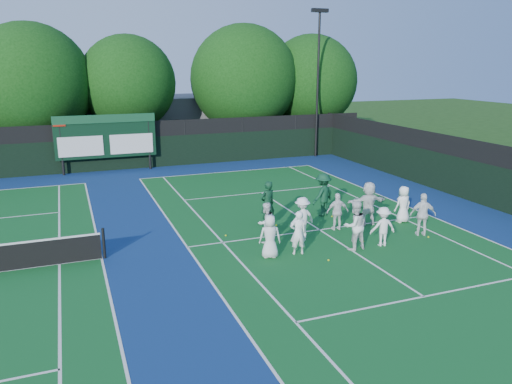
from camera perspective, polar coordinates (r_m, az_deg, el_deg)
name	(u,v)px	position (r m, az deg, el deg)	size (l,w,h in m)	color
ground	(332,238)	(19.66, 8.65, -5.21)	(120.00, 120.00, 0.00)	#1A3C10
court_apron	(173,249)	(18.54, -9.43, -6.46)	(34.00, 32.00, 0.01)	navy
near_court	(320,230)	(20.48, 7.27, -4.31)	(11.05, 23.85, 0.01)	#11521F
back_fence	(123,148)	(32.60, -14.98, 4.85)	(34.00, 0.08, 3.00)	black
divider_fence_right	(493,179)	(25.53, 25.50, 1.30)	(0.08, 32.00, 3.00)	black
scoreboard	(106,137)	(31.98, -16.80, 6.05)	(6.00, 0.21, 3.55)	black
clubhouse	(162,122)	(40.93, -10.70, 7.89)	(18.00, 6.00, 4.00)	slate
light_pole_right	(318,67)	(35.88, 7.12, 14.01)	(1.20, 0.30, 10.12)	black
tree_b	(34,86)	(35.65, -24.00, 10.99)	(7.62, 7.62, 9.13)	black
tree_c	(130,85)	(35.89, -14.18, 11.73)	(6.45, 6.45, 8.47)	black
tree_d	(246,82)	(37.85, -1.20, 12.51)	(7.89, 7.89, 9.37)	black
tree_e	(312,84)	(40.08, 6.43, 12.21)	(7.12, 7.12, 8.74)	black
tennis_ball_0	(329,260)	(17.42, 8.29, -7.72)	(0.07, 0.07, 0.07)	#C4D619
tennis_ball_1	(332,216)	(22.22, 8.68, -2.77)	(0.07, 0.07, 0.07)	#C4D619
tennis_ball_2	(428,237)	(20.55, 19.10, -4.88)	(0.07, 0.07, 0.07)	#C4D619
tennis_ball_3	(226,235)	(19.63, -3.47, -4.98)	(0.07, 0.07, 0.07)	#C4D619
tennis_ball_4	(276,225)	(20.81, 2.34, -3.82)	(0.07, 0.07, 0.07)	#C4D619
tennis_ball_5	(363,241)	(19.39, 12.15, -5.55)	(0.07, 0.07, 0.07)	#C4D619
player_front_0	(270,236)	(17.30, 1.61, -5.10)	(0.76, 0.49, 1.55)	silver
player_front_1	(298,233)	(17.64, 4.84, -4.67)	(0.58, 0.38, 1.60)	white
player_front_2	(354,226)	(18.34, 11.19, -3.78)	(0.88, 0.69, 1.82)	white
player_front_3	(383,227)	(18.99, 14.30, -3.85)	(0.96, 0.55, 1.49)	white
player_front_4	(423,215)	(20.51, 18.53, -2.47)	(1.00, 0.42, 1.71)	white
player_back_0	(266,223)	(18.75, 1.13, -3.52)	(0.75, 0.59, 1.55)	white
player_back_1	(302,218)	(19.29, 5.29, -2.94)	(1.05, 0.60, 1.62)	white
player_back_2	(338,212)	(20.38, 9.30, -2.24)	(0.90, 0.38, 1.54)	white
player_back_3	(368,203)	(21.23, 12.72, -1.28)	(1.72, 0.55, 1.85)	white
player_back_4	(403,204)	(21.98, 16.48, -1.36)	(0.77, 0.50, 1.57)	white
coach_left	(268,204)	(20.53, 1.33, -1.37)	(0.70, 0.46, 1.92)	#0D321D
coach_right	(323,195)	(22.11, 7.66, -0.32)	(1.24, 0.71, 1.92)	#103C24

